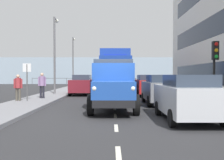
% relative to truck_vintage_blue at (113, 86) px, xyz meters
% --- Properties ---
extents(ground_plane, '(80.00, 80.00, 0.00)m').
position_rel_truck_vintage_blue_xyz_m(ground_plane, '(-0.07, -10.68, -1.18)').
color(ground_plane, '#2D2D30').
extents(sidewalk_left, '(2.61, 42.81, 0.15)m').
position_rel_truck_vintage_blue_xyz_m(sidewalk_left, '(-5.02, -10.68, -1.10)').
color(sidewalk_left, gray).
rests_on(sidewalk_left, ground_plane).
extents(sidewalk_right, '(2.61, 42.81, 0.15)m').
position_rel_truck_vintage_blue_xyz_m(sidewalk_right, '(4.87, -10.68, -1.10)').
color(sidewalk_right, gray).
rests_on(sidewalk_right, ground_plane).
extents(road_centreline_markings, '(0.12, 39.45, 0.01)m').
position_rel_truck_vintage_blue_xyz_m(road_centreline_markings, '(-0.07, -10.13, -1.17)').
color(road_centreline_markings, silver).
rests_on(road_centreline_markings, ground_plane).
extents(sea_horizon, '(80.00, 0.80, 5.00)m').
position_rel_truck_vintage_blue_xyz_m(sea_horizon, '(-0.07, -35.09, 1.32)').
color(sea_horizon, '#8C9EAD').
rests_on(sea_horizon, ground_plane).
extents(seawall_railing, '(28.08, 0.08, 1.20)m').
position_rel_truck_vintage_blue_xyz_m(seawall_railing, '(-0.07, -31.49, -0.26)').
color(seawall_railing, '#4C5156').
rests_on(seawall_railing, ground_plane).
extents(truck_vintage_blue, '(2.17, 5.64, 2.43)m').
position_rel_truck_vintage_blue_xyz_m(truck_vintage_blue, '(0.00, 0.00, 0.00)').
color(truck_vintage_blue, black).
rests_on(truck_vintage_blue, ground_plane).
extents(lorry_cargo_blue, '(2.58, 8.20, 3.87)m').
position_rel_truck_vintage_blue_xyz_m(lorry_cargo_blue, '(-0.21, -10.18, 0.90)').
color(lorry_cargo_blue, '#193899').
rests_on(lorry_cargo_blue, ground_plane).
extents(car_silver_kerbside_near, '(1.91, 3.95, 1.72)m').
position_rel_truck_vintage_blue_xyz_m(car_silver_kerbside_near, '(-2.76, 2.49, -0.28)').
color(car_silver_kerbside_near, '#B7BABF').
rests_on(car_silver_kerbside_near, ground_plane).
extents(car_grey_kerbside_1, '(1.87, 3.86, 1.72)m').
position_rel_truck_vintage_blue_xyz_m(car_grey_kerbside_1, '(-2.76, -2.56, -0.28)').
color(car_grey_kerbside_1, slate).
rests_on(car_grey_kerbside_1, ground_plane).
extents(car_red_kerbside_2, '(1.77, 4.43, 1.72)m').
position_rel_truck_vintage_blue_xyz_m(car_red_kerbside_2, '(-2.76, -8.36, -0.28)').
color(car_red_kerbside_2, '#B21E1E').
rests_on(car_red_kerbside_2, ground_plane).
extents(car_maroon_oppositeside_0, '(1.81, 4.16, 1.72)m').
position_rel_truck_vintage_blue_xyz_m(car_maroon_oppositeside_0, '(2.62, -9.56, -0.28)').
color(car_maroon_oppositeside_0, maroon).
rests_on(car_maroon_oppositeside_0, ground_plane).
extents(pedestrian_near_railing, '(0.53, 0.34, 1.59)m').
position_rel_truck_vintage_blue_xyz_m(pedestrian_near_railing, '(5.71, -3.17, -0.10)').
color(pedestrian_near_railing, '#4C473D').
rests_on(pedestrian_near_railing, sidewalk_right).
extents(pedestrian_with_bag, '(0.53, 0.34, 1.70)m').
position_rel_truck_vintage_blue_xyz_m(pedestrian_with_bag, '(4.76, -4.92, -0.03)').
color(pedestrian_with_bag, black).
rests_on(pedestrian_with_bag, sidewalk_right).
extents(traffic_light_near, '(0.28, 0.41, 3.20)m').
position_rel_truck_vintage_blue_xyz_m(traffic_light_near, '(-4.98, -0.39, 1.29)').
color(traffic_light_near, black).
rests_on(traffic_light_near, sidewalk_left).
extents(lamp_post_promenade, '(0.32, 1.14, 6.38)m').
position_rel_truck_vintage_blue_xyz_m(lamp_post_promenade, '(4.82, -9.06, 2.78)').
color(lamp_post_promenade, '#59595B').
rests_on(lamp_post_promenade, sidewalk_right).
extents(lamp_post_far, '(0.32, 1.14, 6.36)m').
position_rel_truck_vintage_blue_xyz_m(lamp_post_far, '(4.98, -19.97, 2.77)').
color(lamp_post_far, '#59595B').
rests_on(lamp_post_far, sidewalk_right).
extents(street_sign, '(0.50, 0.07, 2.25)m').
position_rel_truck_vintage_blue_xyz_m(street_sign, '(5.16, -3.16, 0.50)').
color(street_sign, '#4C4C4C').
rests_on(street_sign, sidewalk_right).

